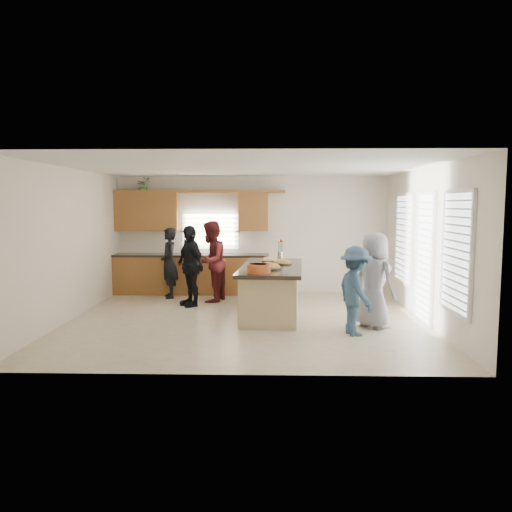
{
  "coord_description": "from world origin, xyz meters",
  "views": [
    {
      "loc": [
        0.43,
        -9.08,
        2.15
      ],
      "look_at": [
        0.18,
        0.39,
        1.15
      ],
      "focal_mm": 35.0,
      "sensor_mm": 36.0,
      "label": 1
    }
  ],
  "objects_px": {
    "woman_left_mid": "(211,262)",
    "woman_right_front": "(374,280)",
    "salad_bowl": "(259,268)",
    "woman_right_back": "(356,291)",
    "woman_left_front": "(190,266)",
    "island": "(272,291)",
    "woman_left_back": "(169,263)"
  },
  "relations": [
    {
      "from": "island",
      "to": "woman_left_back",
      "type": "distance_m",
      "value": 2.87
    },
    {
      "from": "woman_left_back",
      "to": "woman_right_back",
      "type": "relative_size",
      "value": 1.1
    },
    {
      "from": "woman_left_front",
      "to": "woman_right_back",
      "type": "bearing_deg",
      "value": 17.76
    },
    {
      "from": "woman_left_mid",
      "to": "woman_right_back",
      "type": "xyz_separation_m",
      "value": [
        2.68,
        -2.71,
        -0.16
      ]
    },
    {
      "from": "island",
      "to": "woman_left_front",
      "type": "height_order",
      "value": "woman_left_front"
    },
    {
      "from": "woman_left_back",
      "to": "woman_left_front",
      "type": "bearing_deg",
      "value": 15.56
    },
    {
      "from": "island",
      "to": "woman_right_back",
      "type": "height_order",
      "value": "woman_right_back"
    },
    {
      "from": "salad_bowl",
      "to": "woman_right_back",
      "type": "xyz_separation_m",
      "value": [
        1.59,
        -0.51,
        -0.31
      ]
    },
    {
      "from": "salad_bowl",
      "to": "woman_left_mid",
      "type": "relative_size",
      "value": 0.23
    },
    {
      "from": "woman_right_front",
      "to": "woman_right_back",
      "type": "bearing_deg",
      "value": 105.53
    },
    {
      "from": "woman_left_front",
      "to": "woman_right_front",
      "type": "xyz_separation_m",
      "value": [
        3.47,
        -1.76,
        -0.02
      ]
    },
    {
      "from": "woman_left_mid",
      "to": "woman_left_front",
      "type": "bearing_deg",
      "value": -27.02
    },
    {
      "from": "salad_bowl",
      "to": "woman_left_mid",
      "type": "xyz_separation_m",
      "value": [
        -1.09,
        2.21,
        -0.15
      ]
    },
    {
      "from": "salad_bowl",
      "to": "woman_right_back",
      "type": "height_order",
      "value": "woman_right_back"
    },
    {
      "from": "woman_right_back",
      "to": "woman_left_mid",
      "type": "bearing_deg",
      "value": 28.62
    },
    {
      "from": "woman_left_mid",
      "to": "woman_right_front",
      "type": "relative_size",
      "value": 1.07
    },
    {
      "from": "woman_left_front",
      "to": "woman_right_front",
      "type": "height_order",
      "value": "woman_left_front"
    },
    {
      "from": "woman_left_front",
      "to": "woman_right_back",
      "type": "relative_size",
      "value": 1.16
    },
    {
      "from": "island",
      "to": "woman_right_back",
      "type": "relative_size",
      "value": 1.9
    },
    {
      "from": "woman_left_back",
      "to": "woman_left_front",
      "type": "xyz_separation_m",
      "value": [
        0.62,
        -0.89,
        0.05
      ]
    },
    {
      "from": "salad_bowl",
      "to": "woman_right_front",
      "type": "bearing_deg",
      "value": -0.2
    },
    {
      "from": "woman_left_back",
      "to": "woman_right_back",
      "type": "bearing_deg",
      "value": 30.26
    },
    {
      "from": "woman_right_back",
      "to": "woman_right_front",
      "type": "relative_size",
      "value": 0.88
    },
    {
      "from": "salad_bowl",
      "to": "woman_left_back",
      "type": "relative_size",
      "value": 0.26
    },
    {
      "from": "salad_bowl",
      "to": "woman_left_mid",
      "type": "height_order",
      "value": "woman_left_mid"
    },
    {
      "from": "island",
      "to": "woman_right_back",
      "type": "bearing_deg",
      "value": -43.96
    },
    {
      "from": "salad_bowl",
      "to": "woman_left_front",
      "type": "height_order",
      "value": "woman_left_front"
    },
    {
      "from": "woman_left_front",
      "to": "woman_right_front",
      "type": "relative_size",
      "value": 1.03
    },
    {
      "from": "woman_left_back",
      "to": "woman_left_front",
      "type": "distance_m",
      "value": 1.08
    },
    {
      "from": "woman_left_back",
      "to": "woman_right_front",
      "type": "height_order",
      "value": "woman_right_front"
    },
    {
      "from": "woman_left_mid",
      "to": "woman_right_front",
      "type": "distance_m",
      "value": 3.8
    },
    {
      "from": "woman_left_back",
      "to": "salad_bowl",
      "type": "bearing_deg",
      "value": 19.18
    }
  ]
}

